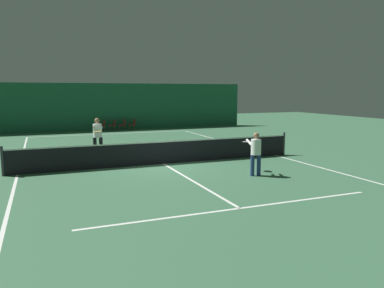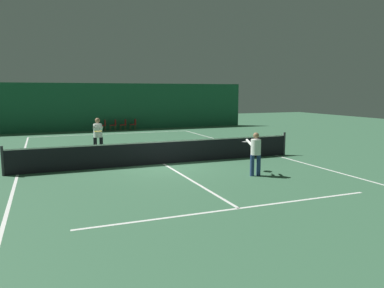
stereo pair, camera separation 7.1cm
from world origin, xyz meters
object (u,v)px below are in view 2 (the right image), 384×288
Objects in this scene: courtside_chair_1 at (114,124)px; courtside_chair_0 at (103,125)px; tennis_net at (163,152)px; courtside_chair_3 at (134,124)px; player_near at (255,150)px; player_far at (98,134)px; courtside_chair_2 at (124,124)px.

courtside_chair_0 is at bearing -90.00° from courtside_chair_1.
tennis_net is 14.24m from courtside_chair_3.
player_near reaches higher than courtside_chair_0.
tennis_net is 14.29× the size of courtside_chair_0.
courtside_chair_1 is (0.77, 0.00, 0.00)m from courtside_chair_0.
courtside_chair_0 is at bearing 176.98° from player_far.
player_far is at bearing -17.39° from courtside_chair_2.
tennis_net reaches higher than courtside_chair_2.
courtside_chair_1 is (2.68, 11.02, -0.54)m from player_far.
courtside_chair_1 is (0.47, 14.09, -0.03)m from tennis_net.
tennis_net is 14.29× the size of courtside_chair_2.
courtside_chair_2 is at bearing 12.38° from player_near.
player_near is 17.36m from courtside_chair_3.
player_far is 2.09× the size of courtside_chair_1.
player_near reaches higher than courtside_chair_1.
player_near is 1.84× the size of courtside_chair_2.
player_near is 7.82m from player_far.
tennis_net reaches higher than courtside_chair_0.
tennis_net is at bearing -5.06° from courtside_chair_2.
courtside_chair_0 is 1.00× the size of courtside_chair_3.
courtside_chair_0 is (-2.68, 17.35, -0.42)m from player_near.
player_far is 2.09× the size of courtside_chair_3.
tennis_net is 14.15m from courtside_chair_2.
player_near reaches higher than tennis_net.
player_near is at bearing 1.18° from courtside_chair_3.
player_far reaches higher than courtside_chair_3.
courtside_chair_2 is at bearing 169.38° from player_far.
tennis_net is at bearing -8.16° from courtside_chair_3.
courtside_chair_2 is at bearing -90.00° from courtside_chair_3.
courtside_chair_1 is 1.00× the size of courtside_chair_3.
courtside_chair_2 is (3.45, 11.02, -0.54)m from player_far.
player_near is at bearing 42.66° from player_far.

